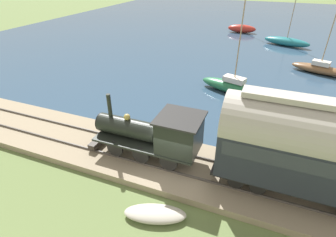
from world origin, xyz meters
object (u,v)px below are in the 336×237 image
Objects in this scene: sailboat_teal at (286,42)px; sailboat_brown at (319,69)px; sailboat_red at (242,28)px; rowboat_near_shore at (301,114)px; steam_locomotive at (157,133)px; sailboat_green at (233,87)px; passenger_coach at (313,147)px; beached_dinghy at (155,214)px.

sailboat_brown is (-10.32, -3.30, -0.07)m from sailboat_teal.
sailboat_red is 2.71× the size of rowboat_near_shore.
sailboat_green is (11.17, -2.34, -1.48)m from steam_locomotive.
sailboat_green is at bearing 23.78° from passenger_coach.
sailboat_teal is at bearing 1.42° from passenger_coach.
passenger_coach reaches higher than steam_locomotive.
sailboat_brown is at bearing -19.11° from rowboat_near_shore.
steam_locomotive is at bearing 90.00° from passenger_coach.
sailboat_red is at bearing 8.72° from rowboat_near_shore.
sailboat_red is at bearing 2.70° from beached_dinghy.
steam_locomotive is 0.96× the size of sailboat_teal.
sailboat_brown is at bearing -20.21° from beached_dinghy.
sailboat_brown is 0.80× the size of sailboat_red.
rowboat_near_shore is at bearing -162.56° from sailboat_red.
passenger_coach is (-0.00, -7.26, 1.05)m from steam_locomotive.
steam_locomotive is at bearing 170.94° from sailboat_brown.
sailboat_teal is (29.76, 0.74, -2.55)m from passenger_coach.
sailboat_red reaches higher than sailboat_brown.
steam_locomotive is 30.50m from sailboat_teal.
rowboat_near_shore is (-27.01, -8.25, -0.40)m from sailboat_red.
sailboat_brown is 2.16× the size of rowboat_near_shore.
sailboat_teal is 19.05m from sailboat_green.
sailboat_green is (-8.27, 7.48, 0.10)m from sailboat_brown.
beached_dinghy is (-14.64, 0.95, -0.40)m from sailboat_green.
steam_locomotive is 35.88m from sailboat_red.
sailboat_red is (35.85, 7.72, -2.47)m from passenger_coach.
passenger_coach is 2.69× the size of beached_dinghy.
steam_locomotive is 4.18m from beached_dinghy.
steam_locomotive is 2.26× the size of rowboat_near_shore.
sailboat_teal is at bearing 35.46° from sailboat_brown.
sailboat_teal reaches higher than passenger_coach.
beached_dinghy is (-39.32, -1.85, -0.45)m from sailboat_red.
sailboat_green reaches higher than passenger_coach.
sailboat_green reaches higher than sailboat_brown.
sailboat_brown reaches higher than steam_locomotive.
sailboat_teal is 0.75× the size of sailboat_green.
sailboat_green is 14.68m from beached_dinghy.
rowboat_near_shore is (-2.34, -5.45, -0.35)m from sailboat_green.
sailboat_red is 28.25m from rowboat_near_shore.
sailboat_brown is 24.41m from beached_dinghy.
steam_locomotive is at bearing -178.81° from sailboat_red.
passenger_coach is at bearing -139.10° from sailboat_green.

